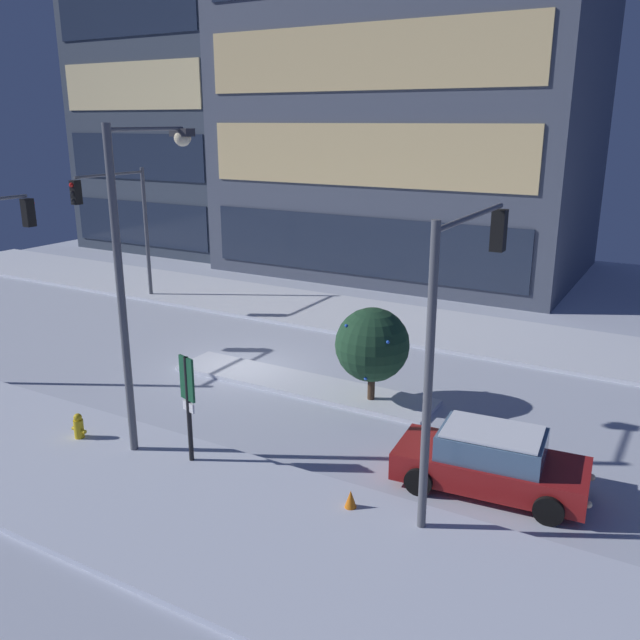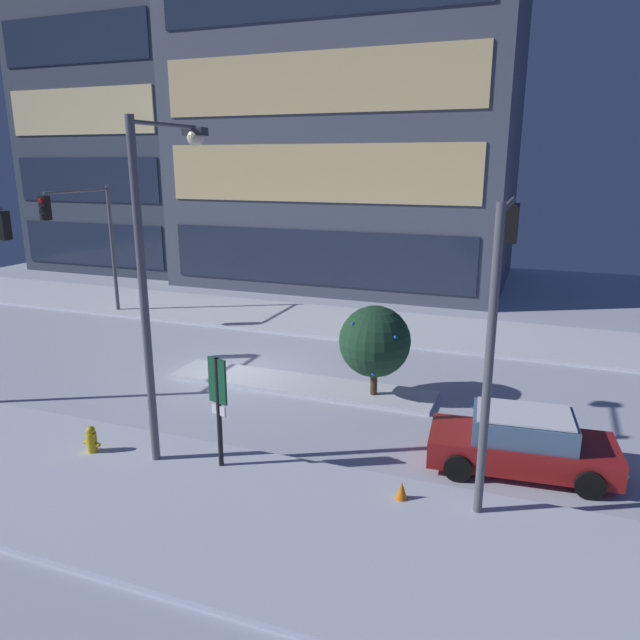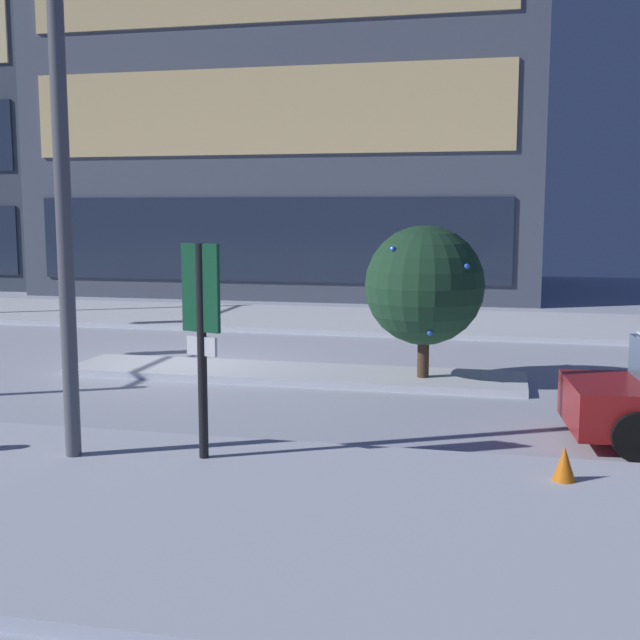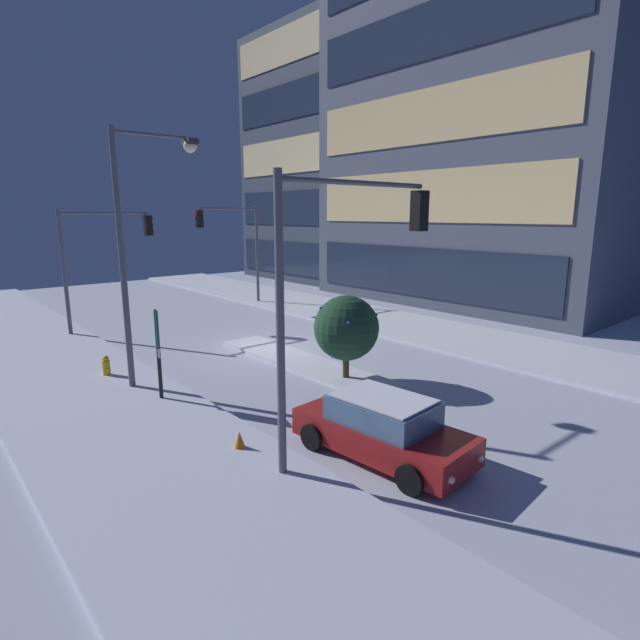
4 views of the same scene
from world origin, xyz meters
TOP-DOWN VIEW (x-y plane):
  - ground at (0.00, 0.00)m, footprint 52.00×52.00m
  - curb_strip_near at (0.00, -7.69)m, footprint 52.00×5.20m
  - curb_strip_far at (0.00, 7.69)m, footprint 52.00×5.20m
  - median_strip at (2.59, -0.30)m, footprint 9.00×1.80m
  - office_tower_main at (-1.71, 18.85)m, footprint 19.10×13.06m
  - office_tower_secondary at (-17.63, 18.86)m, footprint 11.94×10.84m
  - car_near at (9.70, -3.51)m, footprint 4.54×2.34m
  - traffic_light_corner_far_left at (-9.75, 4.23)m, footprint 0.32×4.29m
  - traffic_light_corner_near_left at (-7.87, -4.12)m, footprint 0.32×4.46m
  - traffic_light_corner_near_right at (8.96, -4.08)m, footprint 0.32×4.75m
  - street_lamp_arched at (1.27, -5.64)m, footprint 0.56×2.79m
  - fire_hydrant at (-0.48, -6.61)m, footprint 0.48×0.26m
  - parking_info_sign at (2.93, -6.07)m, footprint 0.54×0.22m
  - decorated_tree_median at (5.16, -0.39)m, footprint 2.23×2.23m
  - construction_cone at (7.35, -6.00)m, footprint 0.36×0.36m

SIDE VIEW (x-z plane):
  - ground at x=0.00m, z-range 0.00..0.00m
  - curb_strip_near at x=0.00m, z-range 0.00..0.14m
  - curb_strip_far at x=0.00m, z-range 0.00..0.14m
  - median_strip at x=2.59m, z-range 0.00..0.14m
  - construction_cone at x=7.35m, z-range 0.00..0.55m
  - fire_hydrant at x=-0.48m, z-range -0.01..0.82m
  - car_near at x=9.70m, z-range -0.04..1.46m
  - parking_info_sign at x=2.93m, z-range 0.40..3.26m
  - decorated_tree_median at x=5.16m, z-range 0.38..3.37m
  - traffic_light_corner_near_left at x=-7.87m, z-range 1.18..7.09m
  - traffic_light_corner_far_left at x=-9.75m, z-range 1.22..7.40m
  - traffic_light_corner_near_right at x=8.96m, z-range 1.30..7.84m
  - street_lamp_arched at x=1.27m, z-range 1.19..9.42m
  - office_tower_secondary at x=-17.63m, z-range 0.00..20.48m
  - office_tower_main at x=-1.71m, z-range 0.00..35.55m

